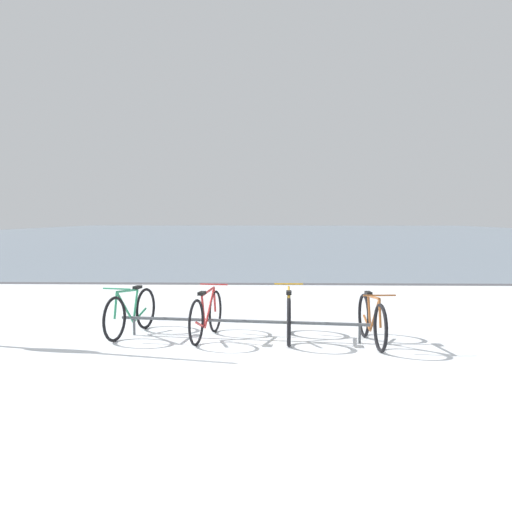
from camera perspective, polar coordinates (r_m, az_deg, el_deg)
ground at (r=60.36m, az=1.62°, el=2.00°), size 80.00×132.00×0.08m
bike_rack at (r=9.13m, az=-1.25°, el=-6.43°), size 3.93×0.59×0.31m
bicycle_0 at (r=9.64m, az=-12.08°, el=-5.37°), size 0.55×1.72×0.81m
bicycle_1 at (r=9.18m, az=-4.85°, el=-5.75°), size 0.47×1.70×0.81m
bicycle_2 at (r=9.10m, az=3.20°, el=-5.80°), size 0.46×1.69×0.83m
bicycle_3 at (r=8.91m, az=11.20°, el=-6.14°), size 0.46×1.73×0.80m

